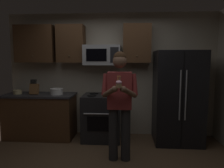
# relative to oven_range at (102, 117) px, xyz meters

# --- Properties ---
(wall_back) EXTENTS (4.40, 0.10, 2.60)m
(wall_back) POSITION_rel_oven_range_xyz_m (0.15, 0.39, 0.84)
(wall_back) COLOR #B7AD99
(wall_back) RESTS_ON ground
(oven_range) EXTENTS (0.76, 0.70, 0.93)m
(oven_range) POSITION_rel_oven_range_xyz_m (0.00, 0.00, 0.00)
(oven_range) COLOR black
(oven_range) RESTS_ON ground
(microwave) EXTENTS (0.74, 0.41, 0.40)m
(microwave) POSITION_rel_oven_range_xyz_m (0.00, 0.12, 1.26)
(microwave) COLOR #9EA0A5
(refrigerator) EXTENTS (0.90, 0.75, 1.80)m
(refrigerator) POSITION_rel_oven_range_xyz_m (1.50, -0.04, 0.44)
(refrigerator) COLOR black
(refrigerator) RESTS_ON ground
(cabinet_row_upper) EXTENTS (2.78, 0.36, 0.76)m
(cabinet_row_upper) POSITION_rel_oven_range_xyz_m (-0.57, 0.17, 1.49)
(cabinet_row_upper) COLOR #4C301C
(counter_left) EXTENTS (1.44, 0.66, 0.92)m
(counter_left) POSITION_rel_oven_range_xyz_m (-1.30, 0.02, 0.00)
(counter_left) COLOR #4C301C
(counter_left) RESTS_ON ground
(knife_block) EXTENTS (0.16, 0.15, 0.32)m
(knife_block) POSITION_rel_oven_range_xyz_m (-1.39, -0.03, 0.58)
(knife_block) COLOR brown
(knife_block) RESTS_ON counter_left
(bowl_large_white) EXTENTS (0.27, 0.27, 0.12)m
(bowl_large_white) POSITION_rel_oven_range_xyz_m (-0.93, 0.00, 0.52)
(bowl_large_white) COLOR white
(bowl_large_white) RESTS_ON counter_left
(bowl_small_colored) EXTENTS (0.18, 0.18, 0.08)m
(bowl_small_colored) POSITION_rel_oven_range_xyz_m (-1.76, 0.00, 0.50)
(bowl_small_colored) COLOR beige
(bowl_small_colored) RESTS_ON counter_left
(person) EXTENTS (0.60, 0.48, 1.76)m
(person) POSITION_rel_oven_range_xyz_m (0.39, -0.89, 0.53)
(person) COLOR #262628
(person) RESTS_ON ground
(cupcake) EXTENTS (0.09, 0.09, 0.17)m
(cupcake) POSITION_rel_oven_range_xyz_m (0.39, -1.22, 0.83)
(cupcake) COLOR #A87F56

